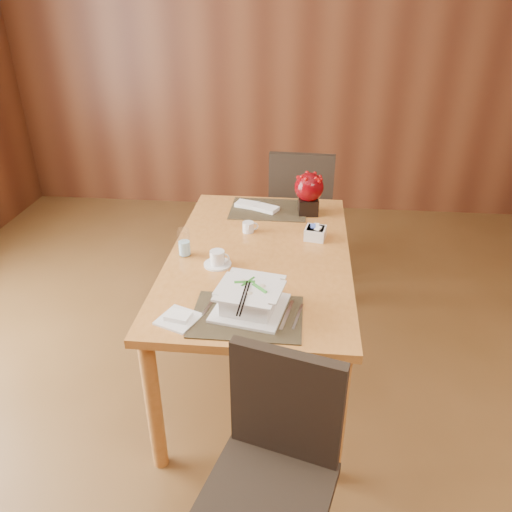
# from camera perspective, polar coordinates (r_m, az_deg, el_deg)

# --- Properties ---
(ground) EXTENTS (6.00, 6.00, 0.00)m
(ground) POSITION_cam_1_polar(r_m,az_deg,el_deg) (2.53, -1.01, -21.59)
(ground) COLOR brown
(ground) RESTS_ON ground
(back_wall) EXTENTS (5.00, 0.02, 2.80)m
(back_wall) POSITION_cam_1_polar(r_m,az_deg,el_deg) (4.64, 3.46, 21.93)
(back_wall) COLOR #5C301A
(back_wall) RESTS_ON ground
(dining_table) EXTENTS (0.90, 1.50, 0.75)m
(dining_table) POSITION_cam_1_polar(r_m,az_deg,el_deg) (2.56, 0.42, -1.57)
(dining_table) COLOR #C27A35
(dining_table) RESTS_ON ground
(placemat_near) EXTENTS (0.45, 0.33, 0.01)m
(placemat_near) POSITION_cam_1_polar(r_m,az_deg,el_deg) (2.05, -1.03, -6.90)
(placemat_near) COLOR black
(placemat_near) RESTS_ON dining_table
(placemat_far) EXTENTS (0.45, 0.33, 0.01)m
(placemat_far) POSITION_cam_1_polar(r_m,az_deg,el_deg) (3.00, 1.42, 5.35)
(placemat_far) COLOR black
(placemat_far) RESTS_ON dining_table
(soup_setting) EXTENTS (0.33, 0.33, 0.11)m
(soup_setting) POSITION_cam_1_polar(r_m,az_deg,el_deg) (2.05, -0.67, -4.91)
(soup_setting) COLOR silver
(soup_setting) RESTS_ON dining_table
(coffee_cup) EXTENTS (0.13, 0.13, 0.08)m
(coffee_cup) POSITION_cam_1_polar(r_m,az_deg,el_deg) (2.40, -4.44, -0.36)
(coffee_cup) COLOR silver
(coffee_cup) RESTS_ON dining_table
(water_glass) EXTENTS (0.08, 0.08, 0.14)m
(water_glass) POSITION_cam_1_polar(r_m,az_deg,el_deg) (2.49, -8.22, 1.54)
(water_glass) COLOR white
(water_glass) RESTS_ON dining_table
(creamer_jug) EXTENTS (0.10, 0.10, 0.06)m
(creamer_jug) POSITION_cam_1_polar(r_m,az_deg,el_deg) (2.72, -0.89, 3.32)
(creamer_jug) COLOR silver
(creamer_jug) RESTS_ON dining_table
(sugar_caddy) EXTENTS (0.12, 0.12, 0.06)m
(sugar_caddy) POSITION_cam_1_polar(r_m,az_deg,el_deg) (2.66, 6.79, 2.61)
(sugar_caddy) COLOR silver
(sugar_caddy) RESTS_ON dining_table
(berry_decor) EXTENTS (0.17, 0.17, 0.25)m
(berry_decor) POSITION_cam_1_polar(r_m,az_deg,el_deg) (2.92, 6.06, 7.41)
(berry_decor) COLOR black
(berry_decor) RESTS_ON dining_table
(napkins_far) EXTENTS (0.28, 0.19, 0.02)m
(napkins_far) POSITION_cam_1_polar(r_m,az_deg,el_deg) (3.00, 0.25, 5.66)
(napkins_far) COLOR white
(napkins_far) RESTS_ON dining_table
(bread_plate) EXTENTS (0.19, 0.19, 0.01)m
(bread_plate) POSITION_cam_1_polar(r_m,az_deg,el_deg) (2.05, -8.84, -7.15)
(bread_plate) COLOR silver
(bread_plate) RESTS_ON dining_table
(near_chair) EXTENTS (0.51, 0.52, 0.90)m
(near_chair) POSITION_cam_1_polar(r_m,az_deg,el_deg) (1.85, 2.13, -22.43)
(near_chair) COLOR black
(near_chair) RESTS_ON ground
(far_chair) EXTENTS (0.47, 0.48, 0.97)m
(far_chair) POSITION_cam_1_polar(r_m,az_deg,el_deg) (3.57, 5.16, 5.60)
(far_chair) COLOR black
(far_chair) RESTS_ON ground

